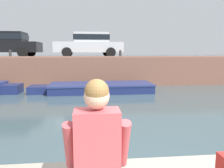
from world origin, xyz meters
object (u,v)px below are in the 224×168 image
at_px(car_left_inner_silver, 89,44).
at_px(mooring_bollard_mid, 120,53).
at_px(car_leftmost_black, 6,43).
at_px(person_seated_left, 97,150).
at_px(boat_moored_central_navy, 96,88).
at_px(mooring_bollard_west, 10,53).

relative_size(car_left_inner_silver, mooring_bollard_mid, 9.85).
height_order(car_leftmost_black, person_seated_left, car_leftmost_black).
bearing_deg(person_seated_left, car_leftmost_black, 112.57).
height_order(car_leftmost_black, mooring_bollard_mid, car_leftmost_black).
height_order(boat_moored_central_navy, car_leftmost_black, car_leftmost_black).
bearing_deg(mooring_bollard_west, person_seated_left, -67.95).
bearing_deg(mooring_bollard_west, mooring_bollard_mid, 0.00).
distance_m(car_left_inner_silver, mooring_bollard_mid, 2.37).
height_order(boat_moored_central_navy, mooring_bollard_mid, mooring_bollard_mid).
relative_size(mooring_bollard_west, person_seated_left, 0.46).
bearing_deg(car_left_inner_silver, mooring_bollard_mid, -36.58).
bearing_deg(mooring_bollard_west, car_left_inner_silver, 16.91).
height_order(car_left_inner_silver, mooring_bollard_west, car_left_inner_silver).
bearing_deg(boat_moored_central_navy, car_left_inner_silver, 95.83).
distance_m(boat_moored_central_navy, car_left_inner_silver, 4.08).
xyz_separation_m(car_left_inner_silver, mooring_bollard_mid, (1.84, -1.36, -0.61)).
distance_m(car_leftmost_black, person_seated_left, 13.79).
height_order(car_left_inner_silver, mooring_bollard_mid, car_left_inner_silver).
distance_m(mooring_bollard_west, person_seated_left, 12.23).
bearing_deg(mooring_bollard_mid, boat_moored_central_navy, -127.39).
bearing_deg(person_seated_left, mooring_bollard_west, 112.05).
xyz_separation_m(car_leftmost_black, person_seated_left, (5.27, -12.67, -1.34)).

